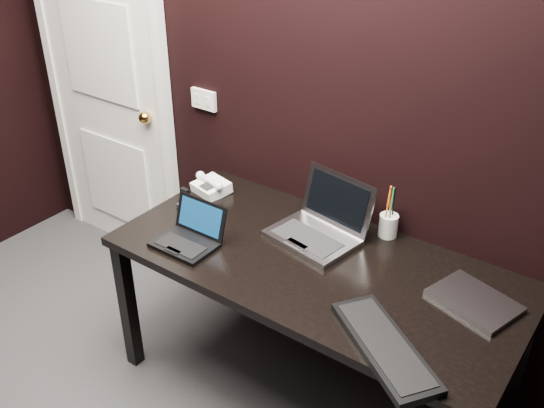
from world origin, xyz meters
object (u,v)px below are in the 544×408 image
Objects in this scene: silver_laptop at (319,227)px; closed_laptop at (474,301)px; mobile_phone at (185,200)px; pen_cup at (388,224)px; netbook at (189,237)px; door at (106,86)px; desk at (314,276)px; ext_keyboard at (384,346)px; desk_phone at (211,186)px.

silver_laptop is 1.18× the size of closed_laptop.
mobile_phone is 0.40× the size of pen_cup.
door is at bearing 153.00° from netbook.
silver_laptop is (-0.08, 0.16, 0.13)m from desk.
desk is 0.56m from ext_keyboard.
mobile_phone is at bearing -21.79° from door.
ext_keyboard is 0.45m from closed_laptop.
netbook is 0.64× the size of silver_laptop.
door is 1.73m from desk.
mobile_phone is at bearing -175.39° from closed_laptop.
door is 4.25× the size of ext_keyboard.
mobile_phone is at bearing 179.36° from desk.
ext_keyboard is (0.97, -0.09, -0.02)m from netbook.
door is 2.31m from closed_laptop.
pen_cup is at bearing 153.94° from closed_laptop.
door reaches higher than closed_laptop.
ext_keyboard is (0.46, -0.30, 0.09)m from desk.
desk_phone is at bearing 177.60° from silver_laptop.
desk_phone is at bearing 88.22° from mobile_phone.
silver_laptop reaches higher than pen_cup.
closed_laptop is (0.16, 0.42, -0.00)m from ext_keyboard.
netbook is 0.45m from desk_phone.
desk_phone is (-0.22, 0.40, 0.00)m from netbook.
pen_cup reaches higher than desk_phone.
closed_laptop is (1.13, 0.32, -0.02)m from netbook.
pen_cup is at bearing 40.08° from netbook.
ext_keyboard is 5.19× the size of mobile_phone.
closed_laptop is 1.75× the size of desk_phone.
desk is 4.11× the size of silver_laptop.
netbook is at bearing 174.64° from ext_keyboard.
closed_laptop is at bearing 16.06° from netbook.
door reaches higher than desk.
desk is 8.49× the size of desk_phone.
ext_keyboard is 1.43× the size of closed_laptop.
mobile_phone is at bearing 165.61° from ext_keyboard.
door is 10.68× the size of desk_phone.
desk is 0.76m from desk_phone.
netbook is 1.17m from closed_laptop.
desk is 6.45× the size of netbook.
closed_laptop is at bearing 10.65° from desk.
silver_laptop is 0.64m from desk_phone.
pen_cup is at bearing 10.13° from desk_phone.
pen_cup reaches higher than mobile_phone.
silver_laptop is at bearing 41.41° from netbook.
silver_laptop is (0.42, 0.37, 0.01)m from netbook.
silver_laptop is 2.07× the size of desk_phone.
pen_cup reaches higher than desk.
pen_cup is at bearing 20.95° from mobile_phone.
mobile_phone is (0.92, -0.37, -0.27)m from door.
desk is at bearing 147.26° from ext_keyboard.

